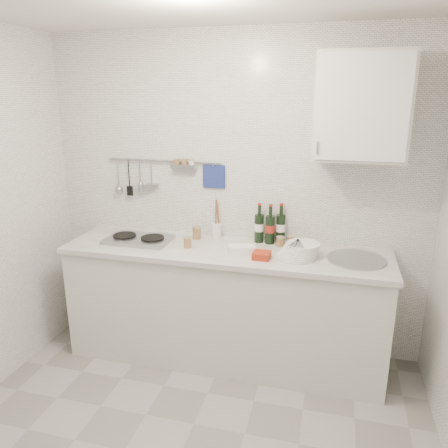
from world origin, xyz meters
name	(u,v)px	position (x,y,z in m)	size (l,w,h in m)	color
back_wall	(234,197)	(0.00, 1.40, 1.25)	(3.00, 0.02, 2.50)	silver
counter	(225,307)	(0.01, 1.10, 0.43)	(2.44, 0.64, 0.96)	beige
wall_rail	(161,172)	(-0.60, 1.37, 1.43)	(0.98, 0.09, 0.34)	#93969B
wall_cabinet	(362,107)	(0.90, 1.22, 1.95)	(0.60, 0.38, 0.70)	beige
plate_stack_hob	(141,238)	(-0.69, 1.13, 0.93)	(0.33, 0.33, 0.03)	teal
plate_stack_sink	(300,250)	(0.56, 1.06, 0.97)	(0.30, 0.28, 0.11)	white
wine_bottles	(270,223)	(0.30, 1.33, 1.07)	(0.24, 0.12, 0.31)	black
butter_dish	(242,250)	(0.15, 1.03, 0.95)	(0.20, 0.10, 0.06)	white
strawberry_punnet	(262,255)	(0.30, 0.97, 0.94)	(0.12, 0.12, 0.05)	#B82D14
utensil_crock	(217,229)	(-0.13, 1.34, 0.99)	(0.08, 0.08, 0.32)	white
jar_a	(197,233)	(-0.27, 1.27, 0.97)	(0.07, 0.07, 0.10)	olive
jar_b	(291,241)	(0.48, 1.27, 0.96)	(0.06, 0.06, 0.09)	olive
jar_c	(280,241)	(0.40, 1.26, 0.96)	(0.06, 0.06, 0.08)	olive
jar_d	(188,242)	(-0.28, 1.06, 0.96)	(0.06, 0.06, 0.08)	olive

